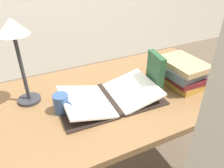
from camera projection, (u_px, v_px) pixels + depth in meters
reading_desk at (117, 106)px, 1.26m from camera, size 1.43×0.78×0.72m
open_book at (110, 97)px, 1.14m from camera, size 0.54×0.33×0.07m
book_stack_tall at (182, 72)px, 1.25m from camera, size 0.24×0.27×0.15m
book_standing_upright at (155, 72)px, 1.19m from camera, size 0.05×0.15×0.21m
reading_lamp at (15, 39)px, 0.97m from camera, size 0.14×0.14×0.43m
coffee_mug at (62, 104)px, 1.05m from camera, size 0.08×0.09×0.10m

